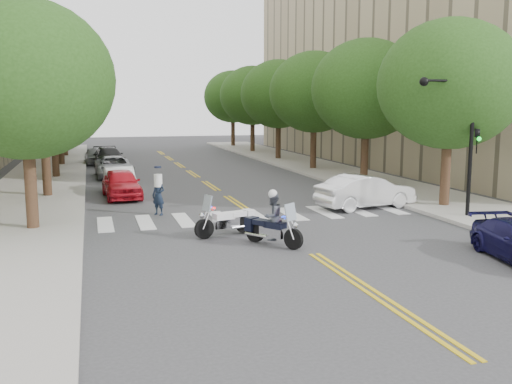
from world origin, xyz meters
name	(u,v)px	position (x,y,z in m)	size (l,w,h in m)	color
ground	(314,254)	(0.00, 0.00, 0.00)	(140.00, 140.00, 0.00)	#38383A
sidewalk_left	(45,178)	(-9.50, 22.00, 0.07)	(5.00, 60.00, 0.15)	#9E9991
sidewalk_right	(322,169)	(9.50, 22.00, 0.07)	(5.00, 60.00, 0.15)	#9E9991
building_right	(487,29)	(26.00, 26.00, 11.00)	(26.00, 44.00, 22.00)	tan
tree_l_0	(24,80)	(-8.80, 6.00, 5.55)	(6.40, 6.40, 8.45)	#382316
tree_l_1	(42,86)	(-8.80, 14.00, 5.55)	(6.40, 6.40, 8.45)	#382316
tree_l_2	(52,90)	(-8.80, 22.00, 5.55)	(6.40, 6.40, 8.45)	#382316
tree_l_3	(58,93)	(-8.80, 30.00, 5.55)	(6.40, 6.40, 8.45)	#382316
tree_l_4	(63,95)	(-8.80, 38.00, 5.55)	(6.40, 6.40, 8.45)	#382316
tree_l_5	(66,96)	(-8.80, 46.00, 5.55)	(6.40, 6.40, 8.45)	#382316
tree_r_0	(450,84)	(8.80, 6.00, 5.55)	(6.40, 6.40, 8.45)	#382316
tree_r_1	(366,89)	(8.80, 14.00, 5.55)	(6.40, 6.40, 8.45)	#382316
tree_r_2	(314,92)	(8.80, 22.00, 5.55)	(6.40, 6.40, 8.45)	#382316
tree_r_3	(278,94)	(8.80, 30.00, 5.55)	(6.40, 6.40, 8.45)	#382316
tree_r_4	(252,96)	(8.80, 38.00, 5.55)	(6.40, 6.40, 8.45)	#382316
tree_r_5	(233,97)	(8.80, 46.00, 5.55)	(6.40, 6.40, 8.45)	#382316
traffic_signal_pole	(462,128)	(7.72, 3.50, 3.72)	(2.82, 0.42, 6.00)	black
motorcycle_police	(271,220)	(-0.93, 1.51, 0.84)	(1.51, 2.07, 1.89)	black
motorcycle_parked	(230,221)	(-1.91, 3.32, 0.54)	(2.34, 1.01, 1.54)	black
officer_standing	(158,195)	(-3.93, 7.91, 0.84)	(0.62, 0.40, 1.69)	#162133
convertible	(366,191)	(5.32, 6.95, 0.77)	(1.62, 4.66, 1.53)	white
parked_car_a	(121,183)	(-5.20, 13.00, 0.73)	(1.73, 4.30, 1.46)	red
parked_car_b	(120,181)	(-5.20, 14.50, 0.68)	(1.45, 4.15, 1.37)	white
parked_car_c	(114,167)	(-5.20, 21.61, 0.68)	(2.26, 4.90, 1.36)	#939599
parked_car_d	(109,157)	(-5.32, 28.50, 0.73)	(2.05, 5.03, 1.46)	black
parked_car_e	(95,156)	(-6.30, 30.77, 0.66)	(1.56, 3.87, 1.32)	gray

